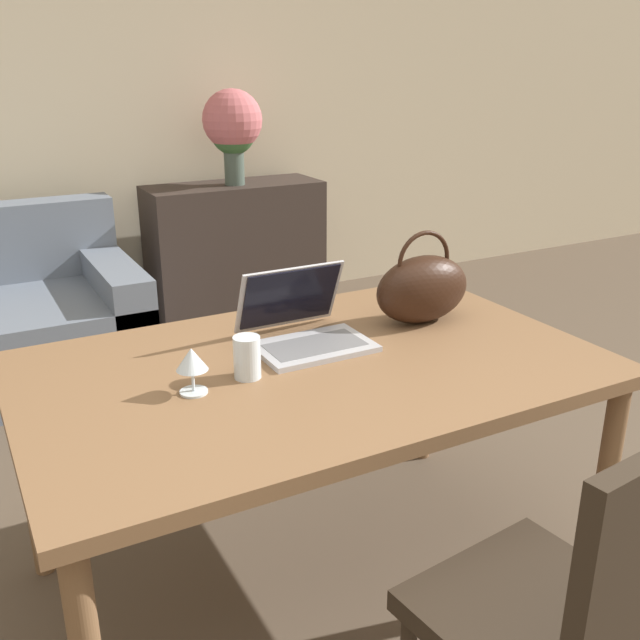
% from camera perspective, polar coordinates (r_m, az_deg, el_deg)
% --- Properties ---
extents(wall_back, '(10.00, 0.06, 2.70)m').
position_cam_1_polar(wall_back, '(4.38, -18.58, 17.03)').
color(wall_back, beige).
rests_on(wall_back, ground_plane).
extents(dining_table, '(1.57, 0.99, 0.73)m').
position_cam_1_polar(dining_table, '(2.00, -0.59, -5.24)').
color(dining_table, brown).
rests_on(dining_table, ground_plane).
extents(chair, '(0.49, 0.49, 0.94)m').
position_cam_1_polar(chair, '(1.55, 19.96, -21.05)').
color(chair, '#2D2319').
rests_on(chair, ground_plane).
extents(sideboard, '(1.05, 0.40, 0.82)m').
position_cam_1_polar(sideboard, '(4.40, -6.74, 5.50)').
color(sideboard, '#332823').
rests_on(sideboard, ground_plane).
extents(laptop, '(0.33, 0.31, 0.22)m').
position_cam_1_polar(laptop, '(2.09, -1.43, -0.21)').
color(laptop, '#ADADB2').
rests_on(laptop, dining_table).
extents(drinking_glass, '(0.07, 0.07, 0.11)m').
position_cam_1_polar(drinking_glass, '(1.86, -5.86, -2.99)').
color(drinking_glass, silver).
rests_on(drinking_glass, dining_table).
extents(wine_glass, '(0.08, 0.08, 0.12)m').
position_cam_1_polar(wine_glass, '(1.78, -10.22, -3.30)').
color(wine_glass, silver).
rests_on(wine_glass, dining_table).
extents(handbag, '(0.33, 0.16, 0.29)m').
position_cam_1_polar(handbag, '(2.25, 8.19, 2.54)').
color(handbag, black).
rests_on(handbag, dining_table).
extents(flower_vase, '(0.34, 0.34, 0.54)m').
position_cam_1_polar(flower_vase, '(4.25, -7.01, 15.18)').
color(flower_vase, '#47564C').
rests_on(flower_vase, sideboard).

